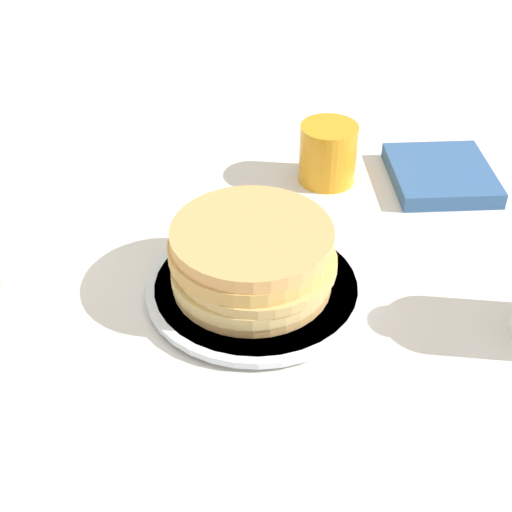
% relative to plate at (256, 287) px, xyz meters
% --- Properties ---
extents(ground_plane, '(4.00, 4.00, 0.00)m').
position_rel_plate_xyz_m(ground_plane, '(-0.01, -0.03, -0.01)').
color(ground_plane, silver).
extents(plate, '(0.22, 0.22, 0.01)m').
position_rel_plate_xyz_m(plate, '(0.00, 0.00, 0.00)').
color(plate, silver).
rests_on(plate, ground_plane).
extents(pancake_stack, '(0.16, 0.17, 0.06)m').
position_rel_plate_xyz_m(pancake_stack, '(0.00, -0.00, 0.04)').
color(pancake_stack, tan).
rests_on(pancake_stack, plate).
extents(juice_glass, '(0.07, 0.07, 0.07)m').
position_rel_plate_xyz_m(juice_glass, '(-0.17, -0.17, 0.03)').
color(juice_glass, orange).
rests_on(juice_glass, ground_plane).
extents(napkin, '(0.16, 0.17, 0.02)m').
position_rel_plate_xyz_m(napkin, '(-0.30, -0.10, 0.00)').
color(napkin, '#33598C').
rests_on(napkin, ground_plane).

